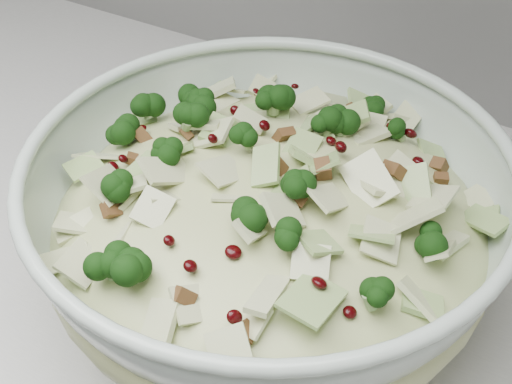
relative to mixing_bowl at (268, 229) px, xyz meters
The scene contains 2 objects.
mixing_bowl is the anchor object (origin of this frame).
salad 0.03m from the mixing_bowl, 90.00° to the left, with size 0.45×0.45×0.16m.
Camera 1 is at (0.39, 1.22, 1.39)m, focal length 50.00 mm.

